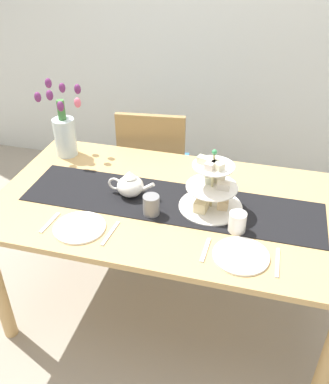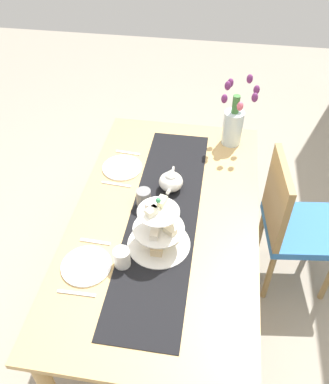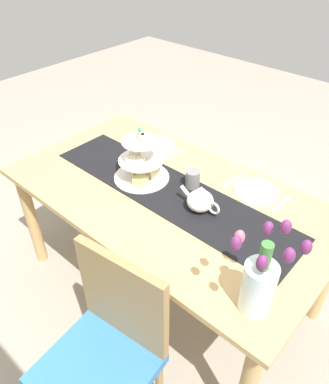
% 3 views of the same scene
% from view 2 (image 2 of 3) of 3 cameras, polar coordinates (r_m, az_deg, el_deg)
% --- Properties ---
extents(ground_plane, '(8.00, 8.00, 0.00)m').
position_cam_2_polar(ground_plane, '(2.66, 0.06, -14.38)').
color(ground_plane, gray).
extents(dining_table, '(1.71, 0.95, 0.74)m').
position_cam_2_polar(dining_table, '(2.15, 0.08, -5.17)').
color(dining_table, tan).
rests_on(dining_table, ground_plane).
extents(chair_left, '(0.47, 0.47, 0.91)m').
position_cam_2_polar(chair_left, '(2.49, 17.38, -3.95)').
color(chair_left, olive).
rests_on(chair_left, ground_plane).
extents(table_runner, '(1.43, 0.34, 0.00)m').
position_cam_2_polar(table_runner, '(2.08, -0.09, -3.33)').
color(table_runner, black).
rests_on(table_runner, dining_table).
extents(tiered_cake_stand, '(0.30, 0.30, 0.30)m').
position_cam_2_polar(tiered_cake_stand, '(1.88, -0.74, -5.47)').
color(tiered_cake_stand, beige).
rests_on(tiered_cake_stand, table_runner).
extents(teapot, '(0.24, 0.13, 0.14)m').
position_cam_2_polar(teapot, '(2.18, 0.91, 1.57)').
color(teapot, white).
rests_on(teapot, table_runner).
extents(tulip_vase, '(0.23, 0.21, 0.42)m').
position_cam_2_polar(tulip_vase, '(2.51, 9.71, 9.67)').
color(tulip_vase, silver).
rests_on(tulip_vase, dining_table).
extents(dinner_plate_left, '(0.23, 0.23, 0.01)m').
position_cam_2_polar(dinner_plate_left, '(2.37, -5.95, 3.44)').
color(dinner_plate_left, white).
rests_on(dinner_plate_left, dining_table).
extents(fork_left, '(0.03, 0.15, 0.01)m').
position_cam_2_polar(fork_left, '(2.48, -5.18, 5.52)').
color(fork_left, silver).
rests_on(fork_left, dining_table).
extents(knife_left, '(0.03, 0.17, 0.01)m').
position_cam_2_polar(knife_left, '(2.26, -6.79, 1.08)').
color(knife_left, silver).
rests_on(knife_left, dining_table).
extents(dinner_plate_right, '(0.23, 0.23, 0.01)m').
position_cam_2_polar(dinner_plate_right, '(1.90, -10.92, -10.15)').
color(dinner_plate_right, white).
rests_on(dinner_plate_right, dining_table).
extents(fork_right, '(0.02, 0.15, 0.01)m').
position_cam_2_polar(fork_right, '(1.99, -9.69, -6.90)').
color(fork_right, silver).
rests_on(fork_right, dining_table).
extents(knife_right, '(0.02, 0.17, 0.01)m').
position_cam_2_polar(knife_right, '(1.83, -12.26, -13.74)').
color(knife_right, silver).
rests_on(knife_right, dining_table).
extents(mug_grey, '(0.08, 0.08, 0.09)m').
position_cam_2_polar(mug_grey, '(2.10, -2.94, -0.81)').
color(mug_grey, slate).
rests_on(mug_grey, table_runner).
extents(mug_white_text, '(0.08, 0.08, 0.09)m').
position_cam_2_polar(mug_white_text, '(1.85, -5.99, -9.19)').
color(mug_white_text, white).
rests_on(mug_white_text, dining_table).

